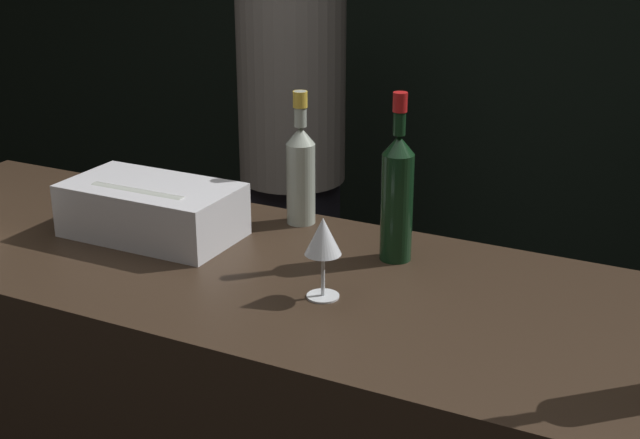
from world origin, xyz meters
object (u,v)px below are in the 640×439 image
(rose_wine_bottle, at_px, (301,169))
(person_blond_tee, at_px, (292,135))
(wine_glass, at_px, (323,239))
(red_wine_bottle_burgundy, at_px, (397,192))
(ice_bin_with_bottles, at_px, (151,207))

(rose_wine_bottle, bearing_deg, person_blond_tee, 119.64)
(wine_glass, height_order, person_blond_tee, person_blond_tee)
(red_wine_bottle_burgundy, height_order, rose_wine_bottle, red_wine_bottle_burgundy)
(wine_glass, xyz_separation_m, rose_wine_bottle, (-0.24, 0.35, 0.01))
(wine_glass, relative_size, red_wine_bottle_burgundy, 0.46)
(ice_bin_with_bottles, xyz_separation_m, rose_wine_bottle, (0.27, 0.23, 0.07))
(rose_wine_bottle, bearing_deg, wine_glass, -56.21)
(red_wine_bottle_burgundy, relative_size, person_blond_tee, 0.23)
(ice_bin_with_bottles, distance_m, rose_wine_bottle, 0.36)
(wine_glass, height_order, red_wine_bottle_burgundy, red_wine_bottle_burgundy)
(ice_bin_with_bottles, bearing_deg, red_wine_bottle_burgundy, 12.49)
(wine_glass, relative_size, person_blond_tee, 0.10)
(rose_wine_bottle, distance_m, person_blond_tee, 1.12)
(ice_bin_with_bottles, bearing_deg, person_blond_tee, 102.87)
(red_wine_bottle_burgundy, bearing_deg, ice_bin_with_bottles, -167.51)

